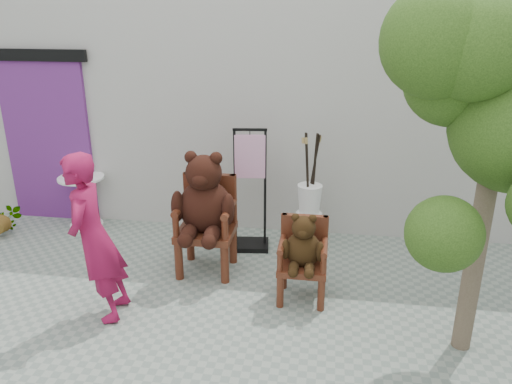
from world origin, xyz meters
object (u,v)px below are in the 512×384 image
stool_bucket (310,199)px  chair_small (303,250)px  cafe_table (83,195)px  tree (508,91)px  chair_big (205,206)px  person (94,239)px  display_stand (250,204)px

stool_bucket → chair_small: bearing=-90.2°
cafe_table → tree: tree is taller
cafe_table → chair_big: bearing=-26.3°
stool_bucket → tree: tree is taller
person → display_stand: 2.05m
person → tree: bearing=84.4°
chair_big → chair_small: 1.20m
display_stand → tree: 3.18m
chair_small → person: bearing=-162.8°
tree → cafe_table: bearing=157.2°
cafe_table → display_stand: (2.34, -0.32, 0.14)m
person → tree: (3.39, 0.06, 1.43)m
chair_big → tree: tree is taller
cafe_table → display_stand: display_stand is taller
person → cafe_table: 2.31m
person → stool_bucket: bearing=126.4°
chair_big → chair_small: bearing=-21.0°
chair_big → stool_bucket: bearing=34.7°
tree → person: bearing=-179.0°
cafe_table → stool_bucket: 3.06m
chair_small → stool_bucket: size_ratio=0.65×
stool_bucket → tree: bearing=-49.0°
person → stool_bucket: size_ratio=1.12×
cafe_table → tree: (4.54, -1.91, 1.80)m
person → cafe_table: person is taller
chair_small → tree: tree is taller
person → tree: 3.68m
chair_big → cafe_table: bearing=153.7°
cafe_table → display_stand: 2.36m
tree → stool_bucket: bearing=131.0°
stool_bucket → tree: 2.78m
person → tree: tree is taller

